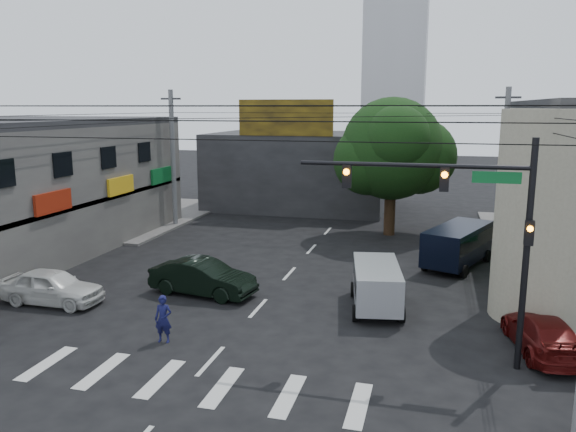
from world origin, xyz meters
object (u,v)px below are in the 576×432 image
at_px(silver_minivan, 376,287).
at_px(traffic_officer, 163,319).
at_px(utility_pole_far_right, 503,168).
at_px(navy_van, 458,246).
at_px(white_compact, 52,287).
at_px(dark_sedan, 203,277).
at_px(street_tree, 392,149).
at_px(utility_pole_far_left, 173,159).
at_px(traffic_gantry, 470,215).
at_px(maroon_sedan, 543,334).

relative_size(silver_minivan, traffic_officer, 2.64).
xyz_separation_m(utility_pole_far_right, navy_van, (-2.49, -5.47, -3.56)).
xyz_separation_m(white_compact, silver_minivan, (13.09, 2.86, 0.17)).
relative_size(dark_sedan, navy_van, 0.88).
bearing_deg(street_tree, utility_pole_far_left, -176.05).
bearing_deg(navy_van, traffic_officer, 162.46).
height_order(traffic_gantry, utility_pole_far_left, utility_pole_far_left).
relative_size(street_tree, dark_sedan, 1.78).
distance_m(white_compact, navy_van, 19.35).
height_order(maroon_sedan, silver_minivan, silver_minivan).
bearing_deg(silver_minivan, utility_pole_far_left, 40.03).
bearing_deg(white_compact, silver_minivan, -77.25).
height_order(utility_pole_far_left, maroon_sedan, utility_pole_far_left).
bearing_deg(street_tree, white_compact, -126.81).
bearing_deg(dark_sedan, traffic_gantry, -102.15).
relative_size(navy_van, traffic_officer, 3.31).
distance_m(traffic_gantry, maroon_sedan, 5.17).
relative_size(utility_pole_far_right, traffic_officer, 5.47).
height_order(white_compact, silver_minivan, silver_minivan).
xyz_separation_m(white_compact, navy_van, (16.46, 10.17, 0.31)).
height_order(dark_sedan, maroon_sedan, dark_sedan).
distance_m(traffic_gantry, dark_sedan, 12.12).
height_order(street_tree, maroon_sedan, street_tree).
height_order(utility_pole_far_right, white_compact, utility_pole_far_right).
bearing_deg(utility_pole_far_right, dark_sedan, -135.87).
bearing_deg(street_tree, silver_minivan, -87.34).
relative_size(street_tree, white_compact, 2.01).
xyz_separation_m(utility_pole_far_left, silver_minivan, (15.14, -12.78, -3.70)).
height_order(traffic_gantry, utility_pole_far_right, utility_pole_far_right).
distance_m(street_tree, maroon_sedan, 18.37).
bearing_deg(silver_minivan, navy_van, -34.53).
xyz_separation_m(street_tree, maroon_sedan, (6.45, -16.51, -4.84)).
xyz_separation_m(white_compact, maroon_sedan, (18.90, 0.13, -0.10)).
height_order(traffic_gantry, maroon_sedan, traffic_gantry).
xyz_separation_m(traffic_gantry, dark_sedan, (-10.68, 4.05, -4.06)).
bearing_deg(dark_sedan, street_tree, -17.57).
bearing_deg(street_tree, dark_sedan, -116.16).
height_order(utility_pole_far_right, dark_sedan, utility_pole_far_right).
bearing_deg(utility_pole_far_left, traffic_officer, -65.13).
distance_m(utility_pole_far_left, dark_sedan, 15.52).
bearing_deg(white_compact, traffic_gantry, -94.36).
distance_m(street_tree, silver_minivan, 14.53).
distance_m(navy_van, traffic_officer, 16.13).
bearing_deg(street_tree, traffic_gantry, -78.01).
bearing_deg(white_compact, utility_pole_far_left, 7.88).
bearing_deg(traffic_officer, street_tree, 66.87).
height_order(maroon_sedan, traffic_officer, traffic_officer).
relative_size(traffic_gantry, silver_minivan, 1.62).
relative_size(maroon_sedan, silver_minivan, 1.04).
distance_m(silver_minivan, traffic_officer, 8.57).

